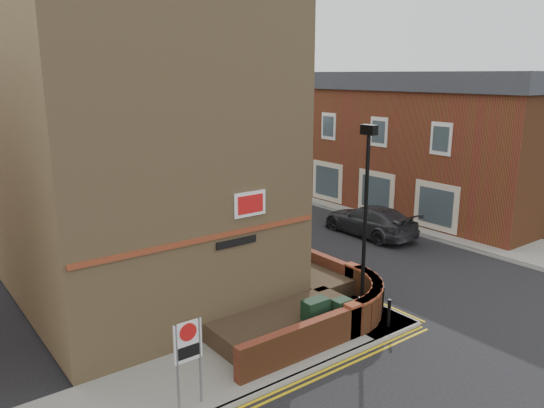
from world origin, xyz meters
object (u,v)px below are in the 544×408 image
(utility_cabinet_large, at_px, (315,318))
(lamppost, at_px, (365,225))
(zone_sign, at_px, (188,348))
(silver_car_near, at_px, (223,211))

(utility_cabinet_large, bearing_deg, lamppost, -3.01)
(utility_cabinet_large, xyz_separation_m, zone_sign, (-4.70, -0.80, 0.92))
(lamppost, relative_size, utility_cabinet_large, 5.25)
(lamppost, bearing_deg, zone_sign, -173.93)
(utility_cabinet_large, height_order, zone_sign, zone_sign)
(lamppost, bearing_deg, utility_cabinet_large, 176.99)
(lamppost, distance_m, silver_car_near, 13.31)
(lamppost, height_order, silver_car_near, lamppost)
(zone_sign, distance_m, silver_car_near, 16.41)
(lamppost, relative_size, zone_sign, 2.86)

